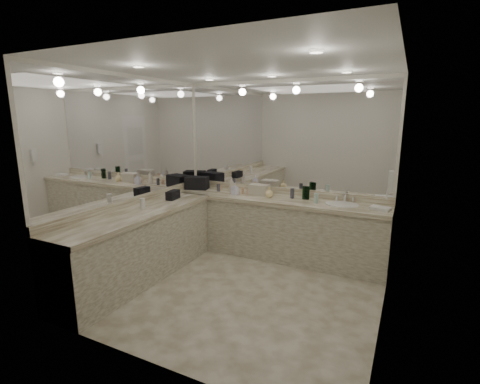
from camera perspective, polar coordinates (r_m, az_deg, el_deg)
The scene contains 35 objects.
floor at distance 4.41m, azimuth -0.05°, elevation -15.66°, with size 3.20×3.20×0.00m, color beige.
ceiling at distance 3.94m, azimuth -0.06°, elevation 20.10°, with size 3.20×3.20×0.00m, color white.
wall_back at distance 5.34m, azimuth 7.12°, elevation 3.91°, with size 3.20×0.02×2.60m, color silver.
wall_left at distance 4.88m, azimuth -17.14°, elevation 2.70°, with size 0.02×3.00×2.60m, color silver.
wall_right at distance 3.58m, azimuth 23.59°, elevation -1.07°, with size 0.02×3.00×2.60m, color silver.
vanity_back_base at distance 5.26m, azimuth 5.78°, elevation -6.03°, with size 3.20×0.60×0.84m, color beige.
vanity_back_top at distance 5.13m, azimuth 5.85°, elevation -1.28°, with size 3.20×0.64×0.06m, color silver.
vanity_left_base at distance 4.70m, azimuth -16.29°, elevation -8.75°, with size 0.60×2.40×0.84m, color beige.
vanity_left_top at distance 4.55m, azimuth -16.54°, elevation -3.47°, with size 0.64×2.42×0.06m, color silver.
backsplash_back at distance 5.38m, azimuth 6.95°, elevation 0.20°, with size 3.20×0.04×0.10m, color silver.
backsplash_left at distance 4.94m, azimuth -16.72°, elevation -1.32°, with size 0.04×3.00×0.10m, color silver.
mirror_back at distance 5.28m, azimuth 7.21°, elevation 9.00°, with size 3.12×0.01×1.55m, color white.
mirror_left at distance 4.83m, azimuth -17.39°, elevation 8.27°, with size 0.01×2.92×1.55m, color white.
sink at distance 4.90m, azimuth 16.37°, elevation -2.06°, with size 0.44×0.44×0.03m, color white.
faucet at distance 5.08m, azimuth 16.84°, elevation -0.72°, with size 0.24×0.16×0.14m, color silver.
wall_phone at distance 4.26m, azimuth 23.56°, elevation 1.59°, with size 0.06×0.10×0.24m, color white.
door at distance 3.16m, azimuth 22.47°, elevation -7.34°, with size 0.02×0.82×2.10m, color white.
black_toiletry_bag at distance 5.77m, azimuth -7.07°, elevation 1.53°, with size 0.36×0.23×0.21m, color black.
black_bag_spill at distance 5.10m, azimuth -10.95°, elevation -0.44°, with size 0.11×0.24×0.13m, color black.
cream_cosmetic_case at distance 5.29m, azimuth 3.20°, elevation 0.43°, with size 0.29×0.18×0.17m, color beige.
hand_towel at distance 4.78m, azimuth 22.02°, elevation -2.52°, with size 0.24×0.16×0.04m, color white.
lotion_left at distance 4.62m, azimuth -15.72°, elevation -1.84°, with size 0.07×0.07×0.15m, color white.
soap_bottle_a at distance 5.48m, azimuth -1.42°, elevation 1.20°, with size 0.09×0.09×0.23m, color beige.
soap_bottle_b at distance 5.27m, azimuth -0.85°, elevation 0.53°, with size 0.08×0.09×0.19m, color white.
soap_bottle_c at distance 5.12m, azimuth 4.82°, elevation -0.04°, with size 0.12×0.12×0.16m, color #FFE9A0.
green_bottle_0 at distance 5.09m, azimuth 10.88°, elevation -0.12°, with size 0.07×0.07×0.19m, color #104218.
green_bottle_1 at distance 5.08m, azimuth 10.99°, elevation -0.18°, with size 0.06×0.06×0.18m, color #104218.
green_bottle_2 at distance 5.09m, azimuth 10.56°, elevation -0.10°, with size 0.07×0.07×0.19m, color #104218.
amenity_bottle_0 at distance 5.38m, azimuth 0.40°, elevation 0.28°, with size 0.05×0.05×0.10m, color #E0B28C.
amenity_bottle_1 at distance 4.89m, azimuth 12.39°, elevation -1.00°, with size 0.06×0.06×0.14m, color silver.
amenity_bottle_2 at distance 5.34m, azimuth 4.15°, elevation 0.00°, with size 0.06×0.06×0.07m, color white.
amenity_bottle_3 at distance 5.11m, azimuth 8.56°, elevation -0.22°, with size 0.06×0.06×0.15m, color #3F3F4C.
amenity_bottle_4 at distance 5.34m, azimuth 1.35°, elevation 0.10°, with size 0.04×0.04×0.08m, color #E0B28C.
amenity_bottle_5 at distance 5.64m, azimuth -3.31°, elevation 0.73°, with size 0.06×0.06×0.08m, color #E0B28C.
amenity_bottle_6 at distance 5.55m, azimuth -3.56°, elevation 0.71°, with size 0.05×0.05×0.12m, color #3F3F4C.
Camera 1 is at (1.73, -3.49, 2.05)m, focal length 26.00 mm.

